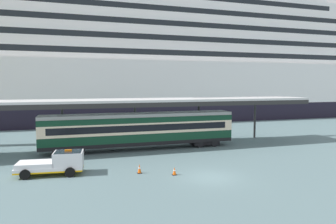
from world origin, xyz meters
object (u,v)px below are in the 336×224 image
(traffic_cone_near, at_px, (174,171))
(quay_bollard, at_px, (35,164))
(train_carriage, at_px, (140,129))
(cruise_ship, at_px, (72,54))
(service_truck, at_px, (57,163))
(traffic_cone_mid, at_px, (139,169))

(traffic_cone_near, distance_m, quay_bollard, 12.02)
(train_carriage, relative_size, traffic_cone_near, 32.60)
(quay_bollard, bearing_deg, train_carriage, 28.49)
(cruise_ship, height_order, service_truck, cruise_ship)
(cruise_ship, relative_size, quay_bollard, 158.26)
(cruise_ship, distance_m, traffic_cone_near, 49.16)
(train_carriage, bearing_deg, quay_bollard, -151.51)
(train_carriage, xyz_separation_m, traffic_cone_near, (0.45, -10.65, -1.98))
(train_carriage, bearing_deg, cruise_ship, 100.69)
(train_carriage, bearing_deg, service_truck, -138.50)
(train_carriage, xyz_separation_m, quay_bollard, (-10.50, -5.70, -1.79))
(traffic_cone_near, relative_size, quay_bollard, 0.69)
(traffic_cone_mid, relative_size, quay_bollard, 0.82)
(quay_bollard, bearing_deg, traffic_cone_near, -24.35)
(train_carriage, height_order, quay_bollard, train_carriage)
(traffic_cone_near, bearing_deg, service_truck, 161.74)
(service_truck, relative_size, traffic_cone_near, 8.18)
(cruise_ship, relative_size, service_truck, 28.17)
(train_carriage, distance_m, traffic_cone_mid, 9.76)
(train_carriage, height_order, traffic_cone_near, train_carriage)
(cruise_ship, distance_m, service_truck, 45.59)
(service_truck, bearing_deg, traffic_cone_mid, -14.49)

